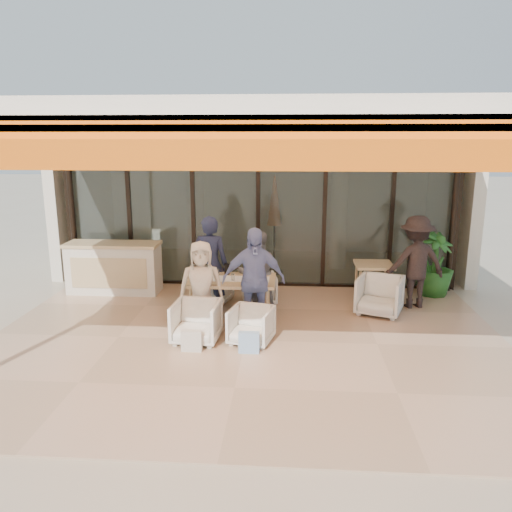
{
  "coord_description": "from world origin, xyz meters",
  "views": [
    {
      "loc": [
        0.66,
        -7.14,
        3.06
      ],
      "look_at": [
        0.1,
        0.9,
        1.15
      ],
      "focal_mm": 35.0,
      "sensor_mm": 36.0,
      "label": 1
    }
  ],
  "objects_px": {
    "host_counter": "(114,268)",
    "side_table": "(374,269)",
    "chair_near_left": "(196,320)",
    "diner_periwinkle": "(254,280)",
    "chair_far_right": "(259,287)",
    "standing_woman": "(415,262)",
    "side_chair": "(380,294)",
    "diner_cream": "(201,286)",
    "diner_navy": "(210,264)",
    "chair_near_right": "(251,324)",
    "diner_grey": "(257,272)",
    "chair_far_left": "(215,287)",
    "dining_table": "(230,282)",
    "potted_palm": "(435,263)"
  },
  "relations": [
    {
      "from": "host_counter",
      "to": "chair_far_left",
      "type": "xyz_separation_m",
      "value": [
        2.1,
        -0.44,
        -0.24
      ]
    },
    {
      "from": "chair_near_right",
      "to": "diner_navy",
      "type": "xyz_separation_m",
      "value": [
        -0.84,
        1.4,
        0.56
      ]
    },
    {
      "from": "chair_far_right",
      "to": "standing_woman",
      "type": "distance_m",
      "value": 2.9
    },
    {
      "from": "chair_near_right",
      "to": "chair_far_right",
      "type": "bearing_deg",
      "value": 103.52
    },
    {
      "from": "diner_grey",
      "to": "diner_cream",
      "type": "height_order",
      "value": "diner_grey"
    },
    {
      "from": "diner_grey",
      "to": "side_chair",
      "type": "distance_m",
      "value": 2.19
    },
    {
      "from": "host_counter",
      "to": "side_table",
      "type": "height_order",
      "value": "host_counter"
    },
    {
      "from": "diner_grey",
      "to": "side_table",
      "type": "bearing_deg",
      "value": -177.8
    },
    {
      "from": "chair_near_right",
      "to": "side_chair",
      "type": "relative_size",
      "value": 0.82
    },
    {
      "from": "diner_grey",
      "to": "diner_cream",
      "type": "xyz_separation_m",
      "value": [
        -0.84,
        -0.9,
        -0.0
      ]
    },
    {
      "from": "standing_woman",
      "to": "chair_far_left",
      "type": "bearing_deg",
      "value": -12.1
    },
    {
      "from": "side_table",
      "to": "side_chair",
      "type": "height_order",
      "value": "side_chair"
    },
    {
      "from": "dining_table",
      "to": "diner_grey",
      "type": "height_order",
      "value": "diner_grey"
    },
    {
      "from": "dining_table",
      "to": "diner_navy",
      "type": "bearing_deg",
      "value": 132.85
    },
    {
      "from": "standing_woman",
      "to": "chair_near_left",
      "type": "bearing_deg",
      "value": 15.25
    },
    {
      "from": "diner_periwinkle",
      "to": "chair_far_right",
      "type": "bearing_deg",
      "value": 80.11
    },
    {
      "from": "diner_periwinkle",
      "to": "side_chair",
      "type": "xyz_separation_m",
      "value": [
        2.16,
        0.94,
        -0.47
      ]
    },
    {
      "from": "chair_near_left",
      "to": "diner_periwinkle",
      "type": "relative_size",
      "value": 0.41
    },
    {
      "from": "diner_cream",
      "to": "potted_palm",
      "type": "bearing_deg",
      "value": 16.99
    },
    {
      "from": "host_counter",
      "to": "dining_table",
      "type": "distance_m",
      "value": 2.87
    },
    {
      "from": "dining_table",
      "to": "host_counter",
      "type": "bearing_deg",
      "value": 151.18
    },
    {
      "from": "diner_navy",
      "to": "side_chair",
      "type": "distance_m",
      "value": 3.04
    },
    {
      "from": "diner_periwinkle",
      "to": "potted_palm",
      "type": "height_order",
      "value": "diner_periwinkle"
    },
    {
      "from": "standing_woman",
      "to": "chair_near_right",
      "type": "bearing_deg",
      "value": 21.64
    },
    {
      "from": "diner_cream",
      "to": "standing_woman",
      "type": "distance_m",
      "value": 3.94
    },
    {
      "from": "side_table",
      "to": "side_chair",
      "type": "xyz_separation_m",
      "value": [
        0.0,
        -0.75,
        -0.25
      ]
    },
    {
      "from": "chair_near_left",
      "to": "diner_grey",
      "type": "distance_m",
      "value": 1.68
    },
    {
      "from": "diner_grey",
      "to": "potted_palm",
      "type": "relative_size",
      "value": 1.13
    },
    {
      "from": "chair_far_right",
      "to": "chair_near_left",
      "type": "relative_size",
      "value": 0.9
    },
    {
      "from": "diner_periwinkle",
      "to": "standing_woman",
      "type": "distance_m",
      "value": 3.16
    },
    {
      "from": "host_counter",
      "to": "chair_far_right",
      "type": "relative_size",
      "value": 2.89
    },
    {
      "from": "diner_grey",
      "to": "side_table",
      "type": "distance_m",
      "value": 2.3
    },
    {
      "from": "dining_table",
      "to": "diner_cream",
      "type": "bearing_deg",
      "value": -132.06
    },
    {
      "from": "chair_near_left",
      "to": "diner_cream",
      "type": "relative_size",
      "value": 0.48
    },
    {
      "from": "dining_table",
      "to": "chair_near_left",
      "type": "height_order",
      "value": "dining_table"
    },
    {
      "from": "chair_near_left",
      "to": "chair_near_right",
      "type": "height_order",
      "value": "chair_near_left"
    },
    {
      "from": "chair_far_left",
      "to": "diner_grey",
      "type": "height_order",
      "value": "diner_grey"
    },
    {
      "from": "chair_far_right",
      "to": "side_table",
      "type": "distance_m",
      "value": 2.21
    },
    {
      "from": "chair_near_right",
      "to": "diner_grey",
      "type": "bearing_deg",
      "value": 103.52
    },
    {
      "from": "chair_far_left",
      "to": "diner_periwinkle",
      "type": "bearing_deg",
      "value": 136.14
    },
    {
      "from": "chair_far_right",
      "to": "diner_cream",
      "type": "relative_size",
      "value": 0.43
    },
    {
      "from": "side_chair",
      "to": "diner_periwinkle",
      "type": "bearing_deg",
      "value": -135.99
    },
    {
      "from": "dining_table",
      "to": "diner_grey",
      "type": "xyz_separation_m",
      "value": [
        0.43,
        0.44,
        0.06
      ]
    },
    {
      "from": "chair_far_right",
      "to": "standing_woman",
      "type": "xyz_separation_m",
      "value": [
        2.85,
        -0.04,
        0.54
      ]
    },
    {
      "from": "chair_far_left",
      "to": "side_chair",
      "type": "bearing_deg",
      "value": -173.56
    },
    {
      "from": "host_counter",
      "to": "potted_palm",
      "type": "bearing_deg",
      "value": 2.5
    },
    {
      "from": "chair_far_left",
      "to": "diner_cream",
      "type": "height_order",
      "value": "diner_cream"
    },
    {
      "from": "chair_near_left",
      "to": "diner_navy",
      "type": "height_order",
      "value": "diner_navy"
    },
    {
      "from": "diner_navy",
      "to": "diner_grey",
      "type": "xyz_separation_m",
      "value": [
        0.84,
        0.0,
        -0.13
      ]
    },
    {
      "from": "diner_cream",
      "to": "diner_periwinkle",
      "type": "distance_m",
      "value": 0.85
    }
  ]
}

